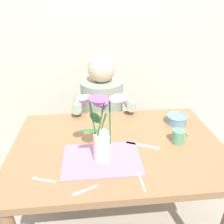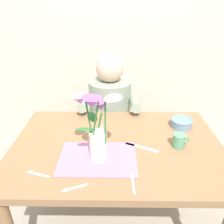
{
  "view_description": "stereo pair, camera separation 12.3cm",
  "coord_description": "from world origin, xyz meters",
  "px_view_note": "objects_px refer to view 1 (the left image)",
  "views": [
    {
      "loc": [
        -0.14,
        -1.04,
        1.49
      ],
      "look_at": [
        -0.03,
        0.05,
        0.92
      ],
      "focal_mm": 35.49,
      "sensor_mm": 36.0,
      "label": 1
    },
    {
      "loc": [
        -0.02,
        -1.04,
        1.49
      ],
      "look_at": [
        -0.03,
        0.05,
        0.92
      ],
      "focal_mm": 35.49,
      "sensor_mm": 36.0,
      "label": 2
    }
  ],
  "objects_px": {
    "ceramic_bowl": "(177,119)",
    "dinner_knife": "(143,145)",
    "seated_person": "(103,119)",
    "coffee_cup": "(178,136)",
    "flower_vase": "(101,129)"
  },
  "relations": [
    {
      "from": "ceramic_bowl",
      "to": "coffee_cup",
      "type": "bearing_deg",
      "value": -108.23
    },
    {
      "from": "seated_person",
      "to": "dinner_knife",
      "type": "bearing_deg",
      "value": -75.67
    },
    {
      "from": "flower_vase",
      "to": "seated_person",
      "type": "bearing_deg",
      "value": 86.64
    },
    {
      "from": "seated_person",
      "to": "coffee_cup",
      "type": "height_order",
      "value": "seated_person"
    },
    {
      "from": "flower_vase",
      "to": "coffee_cup",
      "type": "relative_size",
      "value": 4.04
    },
    {
      "from": "ceramic_bowl",
      "to": "dinner_knife",
      "type": "bearing_deg",
      "value": -140.16
    },
    {
      "from": "seated_person",
      "to": "coffee_cup",
      "type": "bearing_deg",
      "value": -59.95
    },
    {
      "from": "ceramic_bowl",
      "to": "coffee_cup",
      "type": "distance_m",
      "value": 0.23
    },
    {
      "from": "dinner_knife",
      "to": "coffee_cup",
      "type": "height_order",
      "value": "coffee_cup"
    },
    {
      "from": "dinner_knife",
      "to": "coffee_cup",
      "type": "relative_size",
      "value": 2.04
    },
    {
      "from": "seated_person",
      "to": "dinner_knife",
      "type": "xyz_separation_m",
      "value": [
        0.19,
        -0.65,
        0.18
      ]
    },
    {
      "from": "flower_vase",
      "to": "dinner_knife",
      "type": "relative_size",
      "value": 1.98
    },
    {
      "from": "seated_person",
      "to": "ceramic_bowl",
      "type": "bearing_deg",
      "value": -43.58
    },
    {
      "from": "seated_person",
      "to": "coffee_cup",
      "type": "xyz_separation_m",
      "value": [
        0.4,
        -0.64,
        0.22
      ]
    },
    {
      "from": "seated_person",
      "to": "coffee_cup",
      "type": "relative_size",
      "value": 12.2
    }
  ]
}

